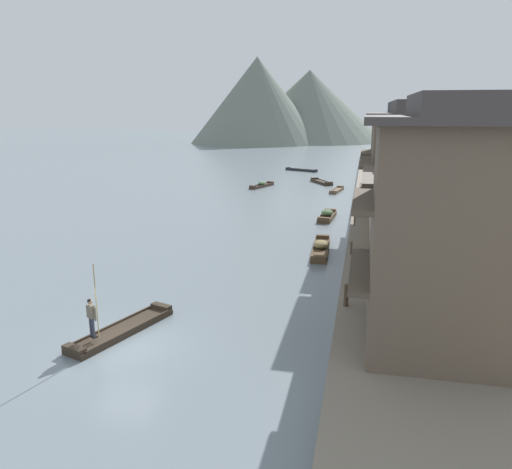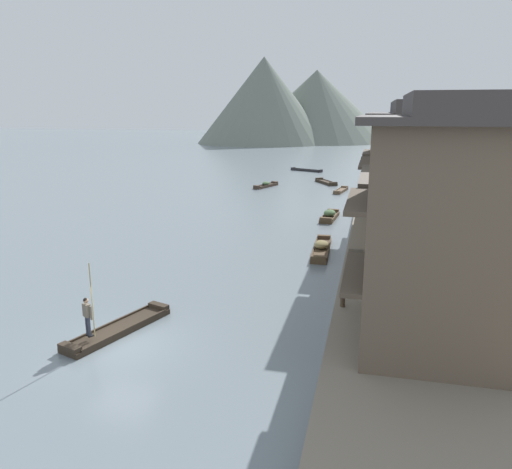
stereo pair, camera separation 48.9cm
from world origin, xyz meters
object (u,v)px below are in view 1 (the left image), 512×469
(boat_foreground_poled, at_px, (122,330))
(boatman_person, at_px, (91,313))
(house_waterfront_nearest, at_px, (451,230))
(house_waterfront_second, at_px, (418,227))
(boat_moored_second, at_px, (301,170))
(boat_midriver_drifting, at_px, (321,182))
(mooring_post_dock_mid, at_px, (352,248))
(mooring_post_dock_far, at_px, (355,221))
(boat_moored_nearest, at_px, (327,215))
(mooring_post_dock_near, at_px, (346,295))
(boat_midriver_upstream, at_px, (337,190))
(house_waterfront_narrow, at_px, (409,166))
(boat_moored_third, at_px, (262,185))
(house_waterfront_tall, at_px, (416,179))
(boat_moored_far, at_px, (321,248))

(boat_foreground_poled, xyz_separation_m, boatman_person, (-0.46, -1.44, 1.28))
(house_waterfront_nearest, bearing_deg, house_waterfront_second, 94.19)
(boat_foreground_poled, xyz_separation_m, boat_moored_second, (0.15, 57.45, 0.00))
(boat_midriver_drifting, bearing_deg, mooring_post_dock_mid, -82.06)
(house_waterfront_second, bearing_deg, mooring_post_dock_far, 103.29)
(boat_moored_nearest, relative_size, house_waterfront_second, 0.57)
(boat_moored_second, xyz_separation_m, boat_midriver_drifting, (4.12, -12.30, 0.02))
(mooring_post_dock_far, bearing_deg, mooring_post_dock_near, -90.00)
(boat_midriver_upstream, height_order, house_waterfront_second, house_waterfront_second)
(boat_midriver_upstream, height_order, house_waterfront_narrow, house_waterfront_narrow)
(boat_midriver_drifting, relative_size, house_waterfront_second, 0.60)
(boat_moored_third, relative_size, house_waterfront_tall, 0.51)
(boatman_person, distance_m, house_waterfront_tall, 19.64)
(house_waterfront_second, bearing_deg, boat_moored_nearest, 106.50)
(boat_midriver_upstream, xyz_separation_m, house_waterfront_second, (5.52, -33.22, 3.65))
(boat_midriver_drifting, xyz_separation_m, house_waterfront_second, (7.77, -39.31, 3.63))
(boatman_person, distance_m, boat_midriver_drifting, 46.85)
(boat_moored_third, bearing_deg, boat_moored_nearest, -61.03)
(boat_midriver_upstream, bearing_deg, house_waterfront_tall, -77.21)
(boat_foreground_poled, distance_m, boat_midriver_drifting, 45.36)
(boat_midriver_upstream, xyz_separation_m, mooring_post_dock_mid, (2.50, -27.98, 1.03))
(boat_moored_far, height_order, house_waterfront_tall, house_waterfront_tall)
(boat_moored_nearest, xyz_separation_m, house_waterfront_second, (5.45, -18.40, 3.49))
(boat_moored_nearest, distance_m, mooring_post_dock_near, 21.41)
(boat_moored_far, xyz_separation_m, boat_midriver_upstream, (-0.46, 25.11, -0.11))
(boat_midriver_upstream, height_order, mooring_post_dock_mid, mooring_post_dock_mid)
(boat_moored_third, xyz_separation_m, mooring_post_dock_near, (11.47, -37.58, 1.04))
(boat_moored_second, height_order, house_waterfront_nearest, house_waterfront_nearest)
(boat_moored_second, bearing_deg, boat_midriver_upstream, -70.89)
(boat_moored_far, bearing_deg, boat_moored_third, 109.51)
(boat_moored_far, distance_m, mooring_post_dock_far, 5.16)
(boat_moored_far, height_order, boat_midriver_upstream, boat_moored_far)
(boat_moored_nearest, relative_size, mooring_post_dock_near, 4.26)
(house_waterfront_second, relative_size, mooring_post_dock_near, 7.48)
(boat_moored_second, xyz_separation_m, house_waterfront_narrow, (12.44, -37.58, 4.96))
(boat_midriver_upstream, bearing_deg, boat_foreground_poled, -99.47)
(boat_moored_second, bearing_deg, boat_moored_far, -81.08)
(boat_foreground_poled, height_order, boat_moored_second, boat_foreground_poled)
(house_waterfront_nearest, bearing_deg, boat_moored_second, 102.08)
(house_waterfront_second, xyz_separation_m, mooring_post_dock_far, (-3.02, 12.77, -2.65))
(house_waterfront_second, height_order, house_waterfront_narrow, house_waterfront_narrow)
(house_waterfront_second, relative_size, mooring_post_dock_far, 10.28)
(house_waterfront_narrow, bearing_deg, house_waterfront_second, -92.25)
(house_waterfront_tall, relative_size, mooring_post_dock_far, 12.38)
(boat_foreground_poled, relative_size, boat_moored_third, 1.18)
(boat_midriver_upstream, bearing_deg, boatman_person, -99.78)
(boat_moored_third, height_order, house_waterfront_nearest, house_waterfront_nearest)
(boat_midriver_drifting, xyz_separation_m, mooring_post_dock_near, (4.75, -42.16, 1.11))
(boatman_person, bearing_deg, mooring_post_dock_far, 64.70)
(boat_foreground_poled, distance_m, house_waterfront_nearest, 13.42)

